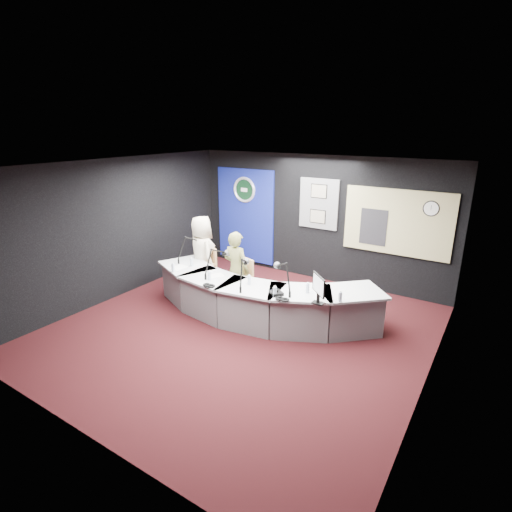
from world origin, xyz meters
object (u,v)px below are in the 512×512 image
Objects in this scene: armchair_right at (237,284)px; person_man at (202,254)px; broadcast_desk at (256,299)px; armchair_left at (203,268)px; person_woman at (236,270)px.

person_man is (-1.06, 0.27, 0.34)m from armchair_right.
broadcast_desk is 0.61m from armchair_right.
broadcast_desk is 4.45× the size of armchair_left.
broadcast_desk is 1.76m from person_man.
person_woman reaches higher than armchair_left.
person_woman is (0.00, 0.00, 0.28)m from armchair_right.
armchair_left is 1.10m from armchair_right.
person_woman is (-0.57, 0.20, 0.38)m from broadcast_desk.
person_man reaches higher than broadcast_desk.
armchair_right is at bearing 160.25° from broadcast_desk.
armchair_left is 1.07× the size of armchair_right.
armchair_left is 0.67× the size of person_woman.
broadcast_desk is at bearing -169.09° from person_man.
armchair_right is at bearing 18.64° from armchair_left.
armchair_right reaches higher than broadcast_desk.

